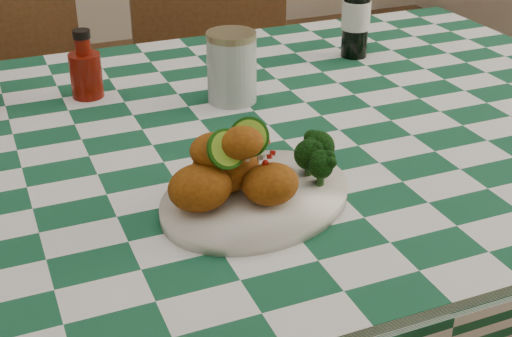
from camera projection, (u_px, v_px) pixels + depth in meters
name	position (u px, v px, depth m)	size (l,w,h in m)	color
dining_table	(218.00, 319.00, 1.37)	(1.66, 1.06, 0.79)	#155033
plate	(256.00, 198.00, 0.99)	(0.29, 0.23, 0.02)	silver
fried_chicken_pile	(239.00, 162.00, 0.95)	(0.16, 0.12, 0.10)	#8F4B0D
broccoli_side	(315.00, 158.00, 1.01)	(0.07, 0.07, 0.06)	black
ketchup_bottle	(85.00, 64.00, 1.31)	(0.06, 0.06, 0.13)	#6D0F05
mason_jar	(232.00, 67.00, 1.29)	(0.09, 0.09, 0.13)	#B2BCBA
beer_bottle	(357.00, 7.00, 1.49)	(0.06, 0.06, 0.21)	black
wooden_chair_left	(29.00, 157.00, 1.82)	(0.42, 0.44, 0.93)	#472814
wooden_chair_right	(227.00, 114.00, 1.99)	(0.45, 0.47, 0.99)	#472814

